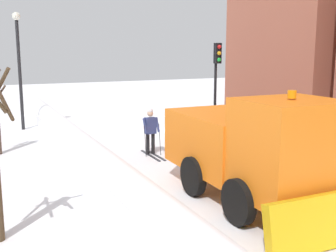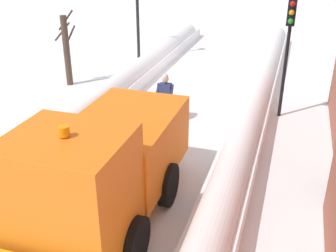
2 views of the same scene
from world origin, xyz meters
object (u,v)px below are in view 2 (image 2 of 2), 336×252
object	(u,v)px
traffic_light_pole	(289,36)
bare_tree_near	(67,49)
plow_truck	(104,168)
skier	(166,95)

from	to	relation	value
traffic_light_pole	bare_tree_near	world-z (taller)	traffic_light_pole
plow_truck	skier	world-z (taller)	plow_truck
skier	bare_tree_near	world-z (taller)	bare_tree_near
plow_truck	bare_tree_near	bearing A→B (deg)	-55.28
skier	bare_tree_near	size ratio (longest dim) A/B	0.55
traffic_light_pole	plow_truck	bearing A→B (deg)	65.37
bare_tree_near	traffic_light_pole	bearing A→B (deg)	174.55
plow_truck	traffic_light_pole	xyz separation A→B (m)	(-3.45, -7.52, 1.53)
skier	bare_tree_near	distance (m)	5.95
plow_truck	bare_tree_near	xyz separation A→B (m)	(5.82, -8.40, 0.13)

